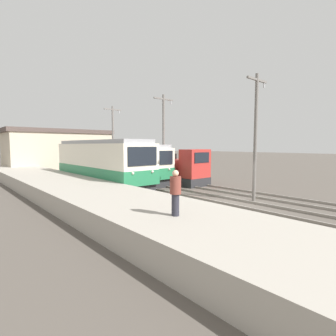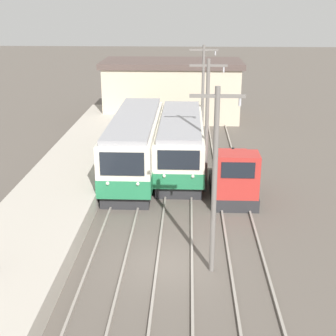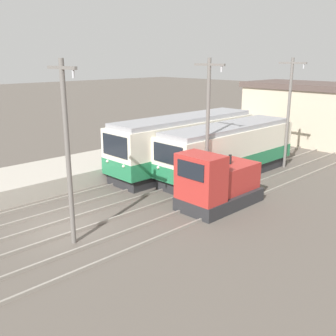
% 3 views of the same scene
% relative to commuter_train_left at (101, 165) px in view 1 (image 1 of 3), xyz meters
% --- Properties ---
extents(ground_plane, '(200.00, 200.00, 0.00)m').
position_rel_commuter_train_left_xyz_m(ground_plane, '(2.60, -10.77, -1.73)').
color(ground_plane, '#564F47').
extents(platform_left, '(4.50, 54.00, 0.97)m').
position_rel_commuter_train_left_xyz_m(platform_left, '(-3.65, -10.77, -1.25)').
color(platform_left, '#ADA599').
rests_on(platform_left, ground).
extents(track_left, '(1.54, 60.00, 0.14)m').
position_rel_commuter_train_left_xyz_m(track_left, '(0.00, -10.77, -1.66)').
color(track_left, gray).
rests_on(track_left, ground).
extents(track_center, '(1.54, 60.00, 0.14)m').
position_rel_commuter_train_left_xyz_m(track_center, '(2.80, -10.77, -1.66)').
color(track_center, gray).
rests_on(track_center, ground).
extents(track_right, '(1.54, 60.00, 0.14)m').
position_rel_commuter_train_left_xyz_m(track_right, '(5.80, -10.77, -1.66)').
color(track_right, gray).
rests_on(track_right, ground).
extents(commuter_train_left, '(2.84, 11.62, 3.74)m').
position_rel_commuter_train_left_xyz_m(commuter_train_left, '(0.00, 0.00, 0.00)').
color(commuter_train_left, '#28282B').
rests_on(commuter_train_left, ground).
extents(commuter_train_center, '(2.84, 10.87, 3.38)m').
position_rel_commuter_train_left_xyz_m(commuter_train_center, '(2.80, 1.12, -0.15)').
color(commuter_train_center, '#28282B').
rests_on(commuter_train_center, ground).
extents(shunting_locomotive, '(2.40, 4.61, 3.00)m').
position_rel_commuter_train_left_xyz_m(shunting_locomotive, '(5.80, -3.62, -0.53)').
color(shunting_locomotive, '#28282B').
rests_on(shunting_locomotive, ground).
extents(catenary_mast_near, '(2.00, 0.20, 7.47)m').
position_rel_commuter_train_left_xyz_m(catenary_mast_near, '(4.31, -11.17, 2.33)').
color(catenary_mast_near, slate).
rests_on(catenary_mast_near, ground).
extents(catenary_mast_mid, '(2.00, 0.20, 7.47)m').
position_rel_commuter_train_left_xyz_m(catenary_mast_mid, '(4.31, -2.74, 2.33)').
color(catenary_mast_mid, slate).
rests_on(catenary_mast_mid, ground).
extents(catenary_mast_far, '(2.00, 0.20, 7.47)m').
position_rel_commuter_train_left_xyz_m(catenary_mast_far, '(4.31, 5.69, 2.33)').
color(catenary_mast_far, slate).
rests_on(catenary_mast_far, ground).
extents(person_on_platform, '(0.38, 0.38, 1.55)m').
position_rel_commuter_train_left_xyz_m(person_on_platform, '(-3.94, -13.14, 0.08)').
color(person_on_platform, '#282833').
rests_on(person_on_platform, platform_left).
extents(station_building, '(12.60, 6.30, 5.29)m').
position_rel_commuter_train_left_xyz_m(station_building, '(1.76, 15.23, 0.93)').
color(station_building, beige).
rests_on(station_building, ground).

